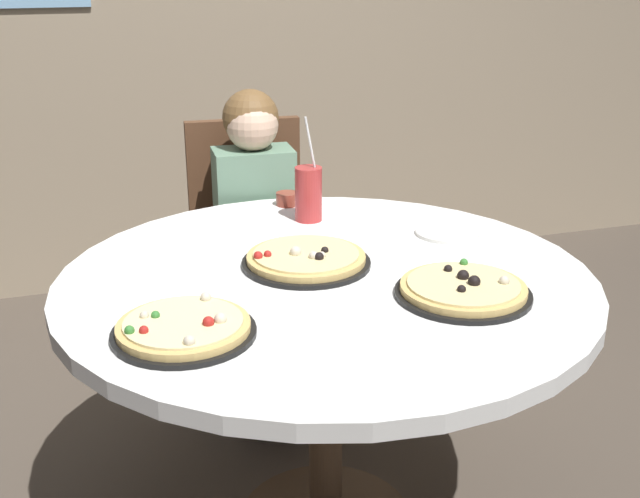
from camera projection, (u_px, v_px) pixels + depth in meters
The scene contains 9 objects.
dining_table at pixel (326, 307), 1.99m from camera, with size 1.32×1.32×0.75m.
chair_wooden at pixel (250, 242), 2.83m from camera, with size 0.42×0.42×0.95m.
diner_child at pixel (260, 273), 2.68m from camera, with size 0.27×0.42×1.08m.
pizza_veggie at pixel (306, 259), 2.02m from camera, with size 0.33×0.33×0.05m.
pizza_cheese at pixel (463, 290), 1.84m from camera, with size 0.32×0.32×0.05m.
pizza_pepperoni at pixel (184, 328), 1.65m from camera, with size 0.30×0.30×0.05m.
soda_cup at pixel (308, 194), 2.33m from camera, with size 0.08×0.08×0.31m.
sauce_bowl at pixel (287, 199), 2.49m from camera, with size 0.07×0.07×0.04m, color brown.
plate_small at pixel (448, 233), 2.24m from camera, with size 0.18×0.18×0.01m, color white.
Camera 1 is at (-0.57, -1.72, 1.50)m, focal length 44.79 mm.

